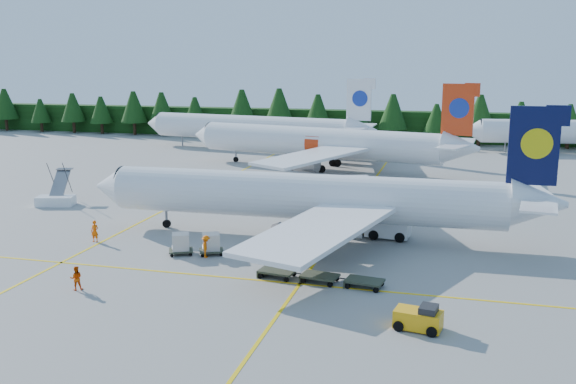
% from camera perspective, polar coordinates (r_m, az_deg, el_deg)
% --- Properties ---
extents(ground, '(320.00, 320.00, 0.00)m').
position_cam_1_polar(ground, '(54.72, -3.60, -5.56)').
color(ground, gray).
rests_on(ground, ground).
extents(taxi_stripe_a, '(0.25, 120.00, 0.01)m').
position_cam_1_polar(taxi_stripe_a, '(77.70, -8.79, -0.49)').
color(taxi_stripe_a, yellow).
rests_on(taxi_stripe_a, ground).
extents(taxi_stripe_b, '(0.25, 120.00, 0.01)m').
position_cam_1_polar(taxi_stripe_b, '(72.21, 5.94, -1.34)').
color(taxi_stripe_b, yellow).
rests_on(taxi_stripe_b, ground).
extents(taxi_stripe_cross, '(80.00, 0.25, 0.01)m').
position_cam_1_polar(taxi_stripe_cross, '(49.35, -5.80, -7.53)').
color(taxi_stripe_cross, yellow).
rests_on(taxi_stripe_cross, ground).
extents(treeline_hedge, '(220.00, 4.00, 6.00)m').
position_cam_1_polar(treeline_hedge, '(133.27, 7.55, 5.89)').
color(treeline_hedge, black).
rests_on(treeline_hedge, ground).
extents(airliner_navy, '(42.80, 35.24, 12.45)m').
position_cam_1_polar(airliner_navy, '(59.32, 0.69, -0.44)').
color(airliner_navy, white).
rests_on(airliner_navy, ground).
extents(airliner_red, '(44.41, 36.16, 13.07)m').
position_cam_1_polar(airliner_red, '(97.17, 2.23, 4.42)').
color(airliner_red, white).
rests_on(airliner_red, ground).
extents(airliner_far_left, '(44.82, 10.93, 13.10)m').
position_cam_1_polar(airliner_far_left, '(117.99, -4.01, 5.77)').
color(airliner_far_left, white).
rests_on(airliner_far_left, ground).
extents(airstairs, '(4.52, 6.14, 3.68)m').
position_cam_1_polar(airstairs, '(77.39, -19.89, -0.50)').
color(airstairs, white).
rests_on(airstairs, ground).
extents(service_truck, '(6.53, 2.89, 3.06)m').
position_cam_1_polar(service_truck, '(60.15, 7.82, -2.56)').
color(service_truck, silver).
rests_on(service_truck, ground).
extents(baggage_tug, '(3.05, 1.97, 1.52)m').
position_cam_1_polar(baggage_tug, '(40.63, 11.60, -10.92)').
color(baggage_tug, '#EDA20D').
rests_on(baggage_tug, ground).
extents(dolly_train, '(9.63, 2.58, 0.16)m').
position_cam_1_polar(dolly_train, '(47.92, 2.85, -7.45)').
color(dolly_train, '#323929').
rests_on(dolly_train, ground).
extents(uld_pair, '(4.95, 2.87, 1.53)m').
position_cam_1_polar(uld_pair, '(54.85, -8.19, -4.49)').
color(uld_pair, '#323929').
rests_on(uld_pair, ground).
extents(crew_a, '(0.73, 0.49, 1.98)m').
position_cam_1_polar(crew_a, '(60.63, -16.80, -3.36)').
color(crew_a, '#FF5A05').
rests_on(crew_a, ground).
extents(crew_b, '(1.08, 1.02, 1.77)m').
position_cam_1_polar(crew_b, '(48.64, -18.31, -7.28)').
color(crew_b, '#E04904').
rests_on(crew_b, ground).
extents(crew_c, '(0.68, 0.88, 1.89)m').
position_cam_1_polar(crew_c, '(53.96, -7.30, -4.83)').
color(crew_c, '#FF6205').
rests_on(crew_c, ground).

